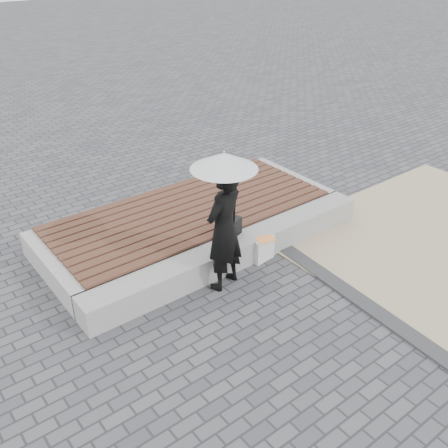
{
  "coord_description": "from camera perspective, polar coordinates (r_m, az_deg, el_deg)",
  "views": [
    {
      "loc": [
        -4.09,
        -3.43,
        4.39
      ],
      "look_at": [
        -0.47,
        1.26,
        1.0
      ],
      "focal_mm": 40.59,
      "sensor_mm": 36.0,
      "label": 1
    }
  ],
  "objects": [
    {
      "name": "woman",
      "position": [
        6.87,
        0.0,
        -0.58
      ],
      "size": [
        0.77,
        0.61,
        1.84
      ],
      "primitive_type": "imported",
      "rotation": [
        0.0,
        0.0,
        3.43
      ],
      "color": "black",
      "rests_on": "ground"
    },
    {
      "name": "magazine",
      "position": [
        7.67,
        4.69,
        -1.7
      ],
      "size": [
        0.31,
        0.26,
        0.01
      ],
      "primitive_type": "cube",
      "rotation": [
        0.0,
        0.0,
        -0.24
      ],
      "color": "#EF2C39",
      "rests_on": "canvas_tote"
    },
    {
      "name": "timber_decking",
      "position": [
        8.44,
        -3.9,
        1.64
      ],
      "size": [
        4.6,
        2.0,
        0.04
      ],
      "primitive_type": null,
      "color": "brown",
      "rests_on": "timber_platform"
    },
    {
      "name": "canvas_tote",
      "position": [
        7.81,
        4.38,
        -2.81
      ],
      "size": [
        0.39,
        0.2,
        0.39
      ],
      "primitive_type": "cube",
      "rotation": [
        0.0,
        0.0,
        0.11
      ],
      "color": "silver",
      "rests_on": "ground"
    },
    {
      "name": "parasol",
      "position": [
        6.42,
        0.0,
        7.12
      ],
      "size": [
        0.88,
        0.88,
        1.12
      ],
      "rotation": [
        0.0,
        0.0,
        0.37
      ],
      "color": "#B2B2B7",
      "rests_on": "ground"
    },
    {
      "name": "handbag",
      "position": [
        7.64,
        0.86,
        -0.54
      ],
      "size": [
        0.41,
        0.26,
        0.27
      ],
      "primitive_type": "cube",
      "rotation": [
        0.0,
        0.0,
        0.34
      ],
      "color": "black",
      "rests_on": "seating_ledge"
    },
    {
      "name": "ground",
      "position": [
        6.91,
        9.65,
        -10.18
      ],
      "size": [
        80.0,
        80.0,
        0.0
      ],
      "primitive_type": "plane",
      "color": "#4B4A4F",
      "rests_on": "ground"
    },
    {
      "name": "timber_platform",
      "position": [
        8.55,
        -3.85,
        0.34
      ],
      "size": [
        5.0,
        2.0,
        0.4
      ],
      "primitive_type": "cube",
      "color": "#ADADA8",
      "rests_on": "ground"
    },
    {
      "name": "edging_band",
      "position": [
        7.15,
        16.81,
        -9.46
      ],
      "size": [
        0.61,
        5.2,
        0.04
      ],
      "primitive_type": "cube",
      "rotation": [
        0.0,
        0.0,
        -0.07
      ],
      "color": "#313234",
      "rests_on": "ground"
    },
    {
      "name": "seating_ledge",
      "position": [
        7.72,
        1.19,
        -3.12
      ],
      "size": [
        5.0,
        0.45,
        0.4
      ],
      "primitive_type": "cube",
      "color": "#999A95",
      "rests_on": "ground"
    }
  ]
}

